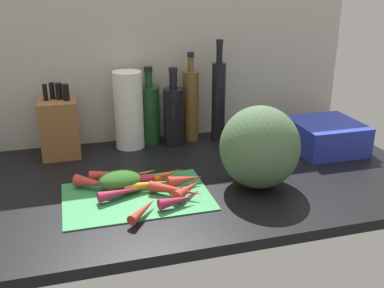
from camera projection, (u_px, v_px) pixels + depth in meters
The scene contains 24 objects.
ground_plane at pixel (149, 184), 137.90cm from camera, with size 170.00×80.00×3.00cm, color black.
wall_back at pixel (126, 60), 161.40cm from camera, with size 170.00×3.00×60.00cm, color #BCB7AD.
cutting_board at pixel (137, 196), 126.17cm from camera, with size 40.66×27.20×0.80cm, color #338C4C.
carrot_0 at pixel (138, 175), 135.64cm from camera, with size 2.35×2.35×12.53cm, color orange.
carrot_1 at pixel (176, 190), 125.13cm from camera, with size 3.17×3.17×15.75cm, color red.
carrot_2 at pixel (93, 183), 129.16cm from camera, with size 3.58×3.58×11.52cm, color red.
carrot_3 at pixel (178, 200), 119.68cm from camera, with size 3.00×3.00×10.80cm, color #B2264C.
carrot_4 at pixel (119, 175), 134.70cm from camera, with size 3.30×3.30×17.26cm, color red.
carrot_5 at pixel (168, 174), 136.07cm from camera, with size 2.44×2.44×11.22cm, color orange.
carrot_6 at pixel (185, 180), 131.21cm from camera, with size 3.52×3.52×10.58cm, color red.
carrot_7 at pixel (144, 209), 115.49cm from camera, with size 2.64×2.64×12.45cm, color red.
carrot_8 at pixel (188, 189), 125.73cm from camera, with size 3.31×3.31×11.51cm, color red.
carrot_9 at pixel (149, 178), 132.30cm from camera, with size 3.56×3.56×13.18cm, color #B2264C.
carrot_10 at pixel (148, 185), 128.52cm from camera, with size 3.04×3.04×14.03cm, color orange.
carrot_11 at pixel (120, 193), 123.89cm from camera, with size 3.06×3.06×12.63cm, color #B2264C.
carrot_greens_pile at pixel (120, 180), 128.96cm from camera, with size 12.20×9.39×5.16cm, color #2D6023.
winter_squash at pixel (260, 147), 129.43cm from camera, with size 23.29×22.93×24.15cm, color #4C6B47.
knife_block at pixel (59, 127), 152.88cm from camera, with size 12.60×13.78×25.13cm.
paper_towel_roll at pixel (129, 110), 158.71cm from camera, with size 10.20×10.20×27.52cm, color white.
bottle_0 at pixel (150, 113), 164.33cm from camera, with size 7.51×7.51×28.15cm.
bottle_1 at pixel (174, 115), 162.29cm from camera, with size 7.32×7.32×28.31cm.
bottle_2 at pixel (191, 105), 166.15cm from camera, with size 5.91×5.91×32.80cm.
bottle_3 at pixel (218, 100), 164.84cm from camera, with size 5.09×5.09×37.36cm.
dish_rack at pixel (326, 136), 158.94cm from camera, with size 22.53×22.98×10.30cm, color #2838AD.
Camera 1 is at (-21.26, -123.51, 58.74)cm, focal length 42.05 mm.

